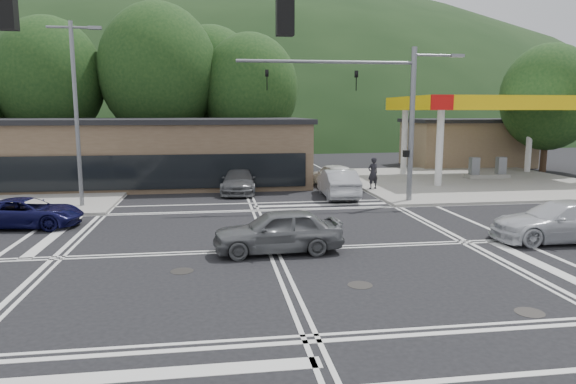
{
  "coord_description": "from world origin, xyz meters",
  "views": [
    {
      "loc": [
        -1.97,
        -17.3,
        4.82
      ],
      "look_at": [
        1.13,
        3.98,
        1.4
      ],
      "focal_mm": 32.0,
      "sensor_mm": 36.0,
      "label": 1
    }
  ],
  "objects": [
    {
      "name": "ground",
      "position": [
        0.0,
        0.0,
        0.0
      ],
      "size": [
        120.0,
        120.0,
        0.0
      ],
      "primitive_type": "plane",
      "color": "black",
      "rests_on": "ground"
    },
    {
      "name": "sidewalk_ne",
      "position": [
        15.0,
        15.0,
        0.07
      ],
      "size": [
        16.0,
        16.0,
        0.15
      ],
      "primitive_type": "cube",
      "color": "gray",
      "rests_on": "ground"
    },
    {
      "name": "gas_station_canopy",
      "position": [
        16.99,
        15.99,
        5.04
      ],
      "size": [
        12.32,
        8.34,
        5.75
      ],
      "color": "silver",
      "rests_on": "ground"
    },
    {
      "name": "convenience_store",
      "position": [
        20.0,
        25.0,
        1.9
      ],
      "size": [
        10.0,
        6.0,
        3.8
      ],
      "primitive_type": "cube",
      "color": "#846B4F",
      "rests_on": "ground"
    },
    {
      "name": "commercial_row",
      "position": [
        -8.0,
        17.0,
        2.0
      ],
      "size": [
        24.0,
        8.0,
        4.0
      ],
      "primitive_type": "cube",
      "color": "brown",
      "rests_on": "ground"
    },
    {
      "name": "hill_north",
      "position": [
        0.0,
        90.0,
        0.0
      ],
      "size": [
        252.0,
        126.0,
        140.0
      ],
      "primitive_type": "ellipsoid",
      "color": "black",
      "rests_on": "ground"
    },
    {
      "name": "tree_n_a",
      "position": [
        -14.0,
        24.0,
        7.14
      ],
      "size": [
        8.0,
        8.0,
        11.75
      ],
      "color": "#382619",
      "rests_on": "ground"
    },
    {
      "name": "tree_n_b",
      "position": [
        -6.0,
        24.0,
        7.79
      ],
      "size": [
        9.0,
        9.0,
        12.98
      ],
      "color": "#382619",
      "rests_on": "ground"
    },
    {
      "name": "tree_n_c",
      "position": [
        1.0,
        24.0,
        6.49
      ],
      "size": [
        7.6,
        7.6,
        10.87
      ],
      "color": "#382619",
      "rests_on": "ground"
    },
    {
      "name": "tree_n_e",
      "position": [
        -2.0,
        28.0,
        7.14
      ],
      "size": [
        8.4,
        8.4,
        11.98
      ],
      "color": "#382619",
      "rests_on": "ground"
    },
    {
      "name": "tree_ne",
      "position": [
        24.0,
        20.0,
        5.84
      ],
      "size": [
        7.2,
        7.2,
        9.99
      ],
      "color": "#382619",
      "rests_on": "ground"
    },
    {
      "name": "streetlight_nw",
      "position": [
        -8.44,
        9.0,
        5.05
      ],
      "size": [
        2.5,
        0.25,
        9.0
      ],
      "color": "slate",
      "rests_on": "ground"
    },
    {
      "name": "signal_mast_ne",
      "position": [
        6.95,
        8.2,
        5.07
      ],
      "size": [
        11.65,
        0.3,
        8.0
      ],
      "color": "slate",
      "rests_on": "ground"
    },
    {
      "name": "car_blue_west",
      "position": [
        -9.7,
        5.0,
        0.61
      ],
      "size": [
        4.63,
        2.53,
        1.23
      ],
      "primitive_type": "imported",
      "rotation": [
        0.0,
        0.0,
        1.46
      ],
      "color": "#0C0C38",
      "rests_on": "ground"
    },
    {
      "name": "car_grey_center",
      "position": [
        0.15,
        -0.3,
        0.75
      ],
      "size": [
        4.49,
        1.95,
        1.51
      ],
      "primitive_type": "imported",
      "rotation": [
        0.0,
        0.0,
        -1.53
      ],
      "color": "slate",
      "rests_on": "ground"
    },
    {
      "name": "car_silver_east",
      "position": [
        10.77,
        -0.3,
        0.75
      ],
      "size": [
        5.26,
        2.39,
        1.49
      ],
      "primitive_type": "imported",
      "rotation": [
        0.0,
        0.0,
        -1.63
      ],
      "color": "silver",
      "rests_on": "ground"
    },
    {
      "name": "car_queue_a",
      "position": [
        4.89,
        10.39,
        0.8
      ],
      "size": [
        1.96,
        4.94,
        1.6
      ],
      "primitive_type": "imported",
      "rotation": [
        0.0,
        0.0,
        3.09
      ],
      "color": "#A8A9AF",
      "rests_on": "ground"
    },
    {
      "name": "car_queue_b",
      "position": [
        5.5,
        14.0,
        0.77
      ],
      "size": [
        2.49,
        4.76,
        1.55
      ],
      "primitive_type": "imported",
      "rotation": [
        0.0,
        0.0,
        3.29
      ],
      "color": "silver",
      "rests_on": "ground"
    },
    {
      "name": "car_northbound",
      "position": [
        -0.5,
        12.87,
        0.71
      ],
      "size": [
        2.49,
        5.07,
        1.42
      ],
      "primitive_type": "imported",
      "rotation": [
        0.0,
        0.0,
        -0.1
      ],
      "color": "#595B5D",
      "rests_on": "ground"
    },
    {
      "name": "pedestrian",
      "position": [
        7.5,
        12.25,
        1.1
      ],
      "size": [
        0.81,
        0.66,
        1.91
      ],
      "primitive_type": "imported",
      "rotation": [
        0.0,
        0.0,
        3.47
      ],
      "color": "black",
      "rests_on": "sidewalk_ne"
    }
  ]
}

